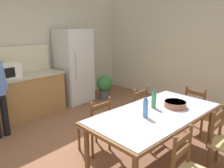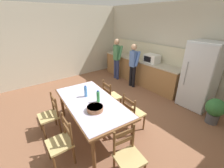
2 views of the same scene
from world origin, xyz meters
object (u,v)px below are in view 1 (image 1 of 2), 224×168
(bottle_near_centre, at_px, (145,108))
(potted_plant, at_px, (105,85))
(refrigerator, at_px, (74,67))
(chair_head_end, at_px, (197,110))
(microwave, at_px, (6,71))
(serving_bowl, at_px, (175,104))
(bottle_off_centre, at_px, (154,100))
(dining_table, at_px, (156,117))
(chair_side_far_left, at_px, (96,126))
(chair_side_far_right, at_px, (134,110))

(bottle_near_centre, relative_size, potted_plant, 0.40)
(refrigerator, xyz_separation_m, potted_plant, (0.68, -0.43, -0.56))
(potted_plant, bearing_deg, chair_head_end, -95.64)
(microwave, bearing_deg, chair_head_end, -55.40)
(serving_bowl, bearing_deg, bottle_off_centre, 136.70)
(dining_table, height_order, bottle_off_centre, bottle_off_centre)
(dining_table, bearing_deg, serving_bowl, -16.81)
(bottle_near_centre, distance_m, chair_side_far_left, 0.96)
(microwave, bearing_deg, serving_bowl, -69.37)
(microwave, xyz_separation_m, chair_side_far_right, (1.34, -2.22, -0.65))
(bottle_near_centre, bearing_deg, serving_bowl, -11.87)
(chair_side_far_right, distance_m, potted_plant, 2.06)
(microwave, distance_m, dining_table, 3.11)
(bottle_near_centre, bearing_deg, potted_plant, 53.75)
(microwave, distance_m, chair_side_far_left, 2.27)
(dining_table, bearing_deg, chair_side_far_right, 55.12)
(chair_head_end, height_order, chair_side_far_left, same)
(dining_table, distance_m, chair_side_far_left, 0.97)
(bottle_off_centre, bearing_deg, refrigerator, 74.44)
(serving_bowl, bearing_deg, bottle_near_centre, 168.13)
(chair_head_end, xyz_separation_m, potted_plant, (0.26, 2.64, -0.06))
(refrigerator, relative_size, bottle_near_centre, 7.01)
(refrigerator, relative_size, microwave, 3.78)
(microwave, bearing_deg, refrigerator, -0.63)
(dining_table, height_order, chair_side_far_left, chair_side_far_left)
(dining_table, height_order, bottle_near_centre, bottle_near_centre)
(chair_head_end, xyz_separation_m, chair_side_far_left, (-1.72, 0.95, 0.00))
(bottle_off_centre, xyz_separation_m, chair_side_far_right, (0.42, 0.65, -0.47))
(refrigerator, bearing_deg, potted_plant, -32.27)
(bottle_off_centre, relative_size, chair_side_far_right, 0.30)
(bottle_near_centre, height_order, chair_head_end, bottle_near_centre)
(microwave, distance_m, serving_bowl, 3.31)
(refrigerator, distance_m, serving_bowl, 3.12)
(bottle_near_centre, distance_m, bottle_off_centre, 0.39)
(bottle_off_centre, xyz_separation_m, chair_side_far_left, (-0.51, 0.72, -0.47))
(bottle_off_centre, bearing_deg, chair_side_far_right, 56.98)
(dining_table, relative_size, potted_plant, 3.23)
(chair_head_end, bearing_deg, serving_bowl, 98.64)
(potted_plant, bearing_deg, dining_table, -122.01)
(chair_head_end, relative_size, chair_side_far_right, 1.00)
(refrigerator, bearing_deg, bottle_near_centre, -111.59)
(microwave, relative_size, chair_side_far_right, 0.55)
(serving_bowl, xyz_separation_m, chair_side_far_right, (0.18, 0.87, -0.39))
(serving_bowl, relative_size, chair_head_end, 0.35)
(bottle_near_centre, xyz_separation_m, chair_side_far_left, (-0.14, 0.82, -0.47))
(refrigerator, relative_size, chair_head_end, 2.08)
(serving_bowl, distance_m, potted_plant, 2.95)
(dining_table, relative_size, serving_bowl, 6.72)
(refrigerator, xyz_separation_m, dining_table, (-0.91, -2.97, -0.24))
(dining_table, xyz_separation_m, chair_head_end, (1.32, -0.11, -0.27))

